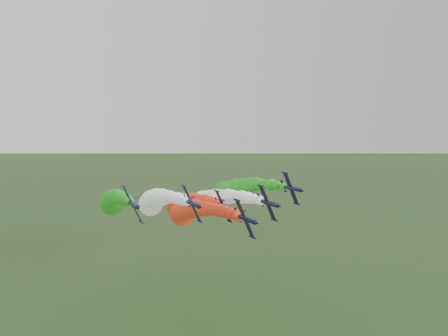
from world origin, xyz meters
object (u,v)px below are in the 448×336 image
at_px(jet_outer_left, 113,201).
at_px(jet_outer_right, 231,190).
at_px(jet_inner_left, 154,201).
at_px(jet_lead, 189,211).
at_px(jet_inner_right, 209,201).
at_px(jet_trail, 182,203).

height_order(jet_outer_left, jet_outer_right, jet_outer_right).
bearing_deg(jet_inner_left, jet_outer_left, 160.27).
xyz_separation_m(jet_lead, jet_outer_left, (-19.94, 13.69, 2.42)).
distance_m(jet_inner_right, jet_outer_left, 29.98).
bearing_deg(jet_lead, jet_outer_right, 30.47).
bearing_deg(jet_lead, jet_inner_left, 130.22).
relative_size(jet_outer_right, jet_trail, 1.00).
distance_m(jet_inner_left, jet_outer_right, 27.84).
distance_m(jet_lead, jet_inner_right, 11.04).
height_order(jet_lead, jet_trail, jet_lead).
relative_size(jet_lead, jet_outer_left, 1.01).
bearing_deg(jet_outer_left, jet_lead, -34.48).
xyz_separation_m(jet_inner_left, jet_trail, (12.70, 10.25, -3.28)).
height_order(jet_lead, jet_inner_right, jet_inner_right).
relative_size(jet_inner_right, jet_trail, 1.00).
height_order(jet_inner_left, jet_outer_left, jet_outer_left).
xyz_separation_m(jet_inner_right, jet_outer_right, (10.72, 5.52, 2.08)).
bearing_deg(jet_lead, jet_outer_left, 145.52).
height_order(jet_outer_right, jet_trail, jet_outer_right).
bearing_deg(jet_outer_left, jet_trail, 13.54).
xyz_separation_m(jet_outer_left, jet_trail, (24.70, 5.95, -3.40)).
bearing_deg(jet_outer_right, jet_trail, 151.93).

